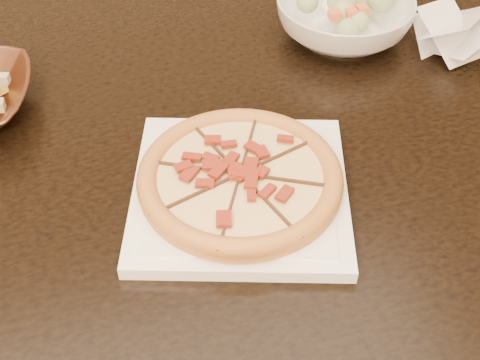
{
  "coord_description": "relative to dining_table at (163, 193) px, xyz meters",
  "views": [
    {
      "loc": [
        -0.05,
        -0.58,
        1.36
      ],
      "look_at": [
        0.12,
        -0.01,
        0.78
      ],
      "focal_mm": 50.0,
      "sensor_mm": 36.0,
      "label": 1
    }
  ],
  "objects": [
    {
      "name": "dining_table",
      "position": [
        0.0,
        0.0,
        0.0
      ],
      "size": [
        1.55,
        1.01,
        0.75
      ],
      "color": "black",
      "rests_on": "floor"
    },
    {
      "name": "salad_bowl",
      "position": [
        0.35,
        0.19,
        0.13
      ],
      "size": [
        0.23,
        0.23,
        0.07
      ],
      "primitive_type": "imported",
      "rotation": [
        0.0,
        0.0,
        0.04
      ],
      "color": "white",
      "rests_on": "dining_table"
    },
    {
      "name": "pizza",
      "position": [
        0.08,
        -0.12,
        0.12
      ],
      "size": [
        0.26,
        0.26,
        0.03
      ],
      "color": "#BC6F43",
      "rests_on": "plate"
    },
    {
      "name": "plate",
      "position": [
        0.08,
        -0.12,
        0.1
      ],
      "size": [
        0.34,
        0.34,
        0.02
      ],
      "color": "white",
      "rests_on": "dining_table"
    },
    {
      "name": "cling_film",
      "position": [
        0.51,
        0.12,
        0.11
      ],
      "size": [
        0.17,
        0.15,
        0.05
      ],
      "primitive_type": null,
      "rotation": [
        0.0,
        0.0,
        -0.3
      ],
      "color": "white",
      "rests_on": "dining_table"
    }
  ]
}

